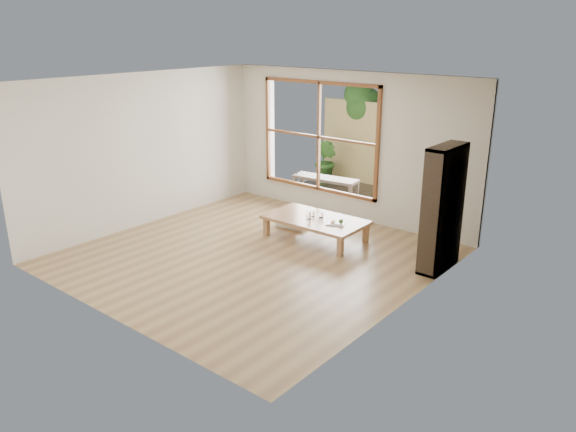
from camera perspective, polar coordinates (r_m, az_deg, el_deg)
name	(u,v)px	position (r m, az deg, el deg)	size (l,w,h in m)	color
ground	(255,256)	(8.56, -3.38, -4.05)	(5.00, 5.00, 0.00)	#A58652
low_table	(316,221)	(9.12, 2.81, -0.48)	(1.64, 0.94, 0.35)	#A2704E
floor_cushion	(297,222)	(9.85, 0.90, -0.65)	(0.54, 0.54, 0.08)	white
bookshelf	(443,209)	(8.11, 15.43, 0.73)	(0.29, 0.81, 1.79)	#33271C
glass_tall	(309,215)	(9.04, 2.12, 0.10)	(0.07, 0.07, 0.14)	silver
glass_mid	(321,214)	(9.17, 3.39, 0.19)	(0.06, 0.06, 0.09)	silver
glass_short	(321,215)	(9.11, 3.38, 0.08)	(0.07, 0.07, 0.09)	silver
glass_small	(312,214)	(9.18, 2.50, 0.23)	(0.07, 0.07, 0.09)	silver
food_tray	(337,223)	(8.85, 4.97, -0.71)	(0.34, 0.30, 0.09)	white
deck	(351,196)	(11.57, 6.41, 1.98)	(2.80, 2.00, 0.05)	#322A24
garden_bench	(325,180)	(11.27, 3.83, 3.65)	(1.37, 0.57, 0.42)	#33271C
bamboo_fence	(378,146)	(12.18, 9.17, 7.08)	(2.80, 0.06, 1.80)	tan
shrub_right	(396,173)	(11.65, 10.96, 4.34)	(0.83, 0.72, 0.92)	#2F5720
shrub_left	(326,161)	(12.36, 3.89, 5.63)	(0.54, 0.44, 0.99)	#2F5720
garden_tree	(360,107)	(12.66, 7.36, 10.93)	(1.04, 0.85, 2.22)	#4C3D2D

